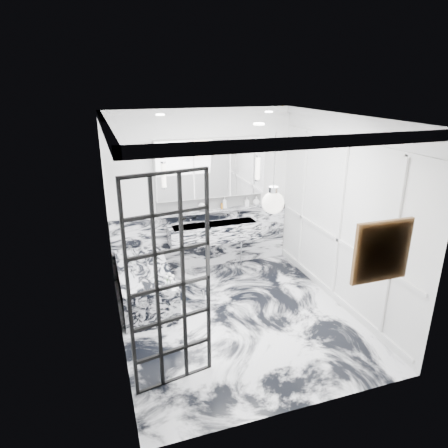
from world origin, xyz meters
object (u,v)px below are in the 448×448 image
object	(u,v)px
mirror_cabinet	(211,168)
bathtub	(145,284)
crittall_door	(170,286)
trough_sink	(214,232)

from	to	relation	value
mirror_cabinet	bathtub	world-z (taller)	mirror_cabinet
bathtub	crittall_door	bearing A→B (deg)	-87.93
crittall_door	trough_sink	distance (m)	2.86
crittall_door	bathtub	size ratio (longest dim) A/B	1.46
trough_sink	bathtub	size ratio (longest dim) A/B	0.97
trough_sink	mirror_cabinet	world-z (taller)	mirror_cabinet
crittall_door	trough_sink	world-z (taller)	crittall_door
mirror_cabinet	trough_sink	bearing A→B (deg)	-90.00
mirror_cabinet	bathtub	distance (m)	2.20
crittall_door	bathtub	xyz separation A→B (m)	(-0.07, 1.86, -0.93)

